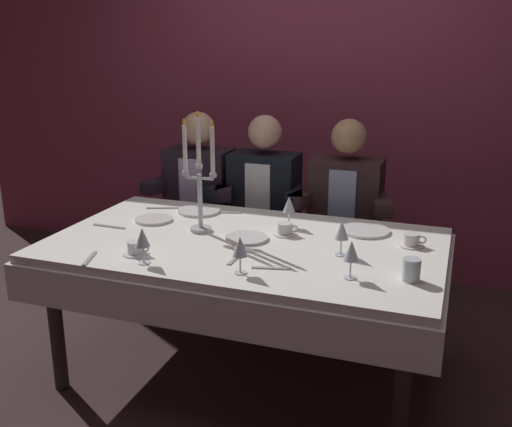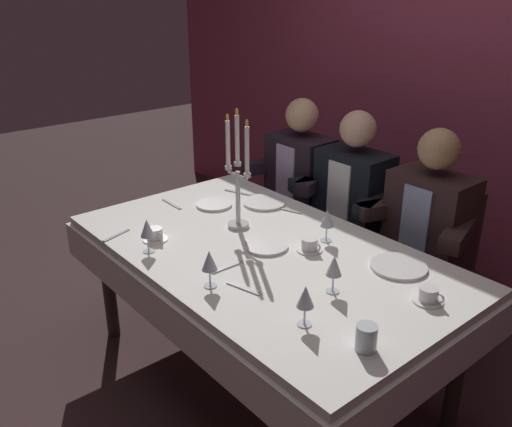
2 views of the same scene
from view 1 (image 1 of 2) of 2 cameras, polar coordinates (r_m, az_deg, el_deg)
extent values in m
plane|color=#3B2828|center=(3.23, -0.98, -15.12)|extent=(12.00, 12.00, 0.00)
cube|color=#8E3850|center=(4.35, 6.80, 11.97)|extent=(6.00, 0.12, 2.70)
cube|color=white|center=(2.91, -1.05, -3.01)|extent=(1.90, 1.10, 0.04)
cube|color=white|center=(2.95, -1.04, -5.02)|extent=(1.94, 1.14, 0.18)
cylinder|color=#2C261F|center=(3.10, -18.70, -10.09)|extent=(0.07, 0.07, 0.70)
cylinder|color=#2C261F|center=(2.53, 13.89, -16.16)|extent=(0.07, 0.07, 0.70)
cylinder|color=#2C261F|center=(3.75, -10.66, -4.74)|extent=(0.07, 0.07, 0.70)
cylinder|color=#2C261F|center=(3.29, 15.55, -8.23)|extent=(0.07, 0.07, 0.70)
cylinder|color=silver|center=(3.06, -5.33, -1.50)|extent=(0.11, 0.11, 0.02)
cylinder|color=silver|center=(3.02, -5.41, 1.20)|extent=(0.02, 0.02, 0.28)
cylinder|color=silver|center=(2.97, -5.50, 4.54)|extent=(0.04, 0.04, 0.02)
cylinder|color=white|center=(2.95, -5.57, 6.92)|extent=(0.02, 0.02, 0.23)
ellipsoid|color=yellow|center=(2.93, -5.64, 9.46)|extent=(0.02, 0.02, 0.03)
cylinder|color=silver|center=(2.97, -4.81, 3.37)|extent=(0.08, 0.01, 0.01)
cylinder|color=silver|center=(2.95, -4.16, 3.69)|extent=(0.04, 0.04, 0.02)
cylinder|color=white|center=(2.93, -4.21, 6.08)|extent=(0.02, 0.02, 0.23)
ellipsoid|color=yellow|center=(2.91, -4.26, 8.64)|extent=(0.02, 0.02, 0.03)
cylinder|color=silver|center=(3.00, -6.12, 3.47)|extent=(0.07, 0.01, 0.01)
cylinder|color=silver|center=(3.01, -6.78, 3.89)|extent=(0.04, 0.04, 0.02)
cylinder|color=white|center=(2.99, -6.86, 6.23)|extent=(0.02, 0.02, 0.23)
ellipsoid|color=yellow|center=(2.97, -6.95, 8.73)|extent=(0.02, 0.02, 0.03)
cylinder|color=white|center=(3.09, 10.47, -1.62)|extent=(0.25, 0.25, 0.01)
cylinder|color=white|center=(3.26, -9.82, -0.57)|extent=(0.20, 0.20, 0.01)
cylinder|color=white|center=(2.92, -0.92, -2.37)|extent=(0.21, 0.21, 0.01)
cylinder|color=white|center=(3.39, -5.50, 0.27)|extent=(0.24, 0.24, 0.01)
cylinder|color=silver|center=(2.52, -1.52, -5.72)|extent=(0.06, 0.06, 0.00)
cylinder|color=silver|center=(2.51, -1.53, -4.89)|extent=(0.01, 0.01, 0.07)
cone|color=silver|center=(2.48, -1.54, -3.17)|extent=(0.07, 0.07, 0.08)
cylinder|color=#E0D172|center=(2.49, -1.54, -3.70)|extent=(0.04, 0.04, 0.03)
cylinder|color=silver|center=(2.50, 9.04, -6.11)|extent=(0.06, 0.06, 0.00)
cylinder|color=silver|center=(2.49, 9.08, -5.27)|extent=(0.01, 0.01, 0.07)
cone|color=silver|center=(2.46, 9.16, -3.54)|extent=(0.07, 0.07, 0.08)
cylinder|color=silver|center=(2.75, 8.14, -3.94)|extent=(0.06, 0.06, 0.00)
cylinder|color=silver|center=(2.74, 8.18, -3.16)|extent=(0.01, 0.01, 0.07)
cone|color=silver|center=(2.71, 8.25, -1.57)|extent=(0.07, 0.07, 0.08)
cylinder|color=maroon|center=(2.72, 8.22, -2.06)|extent=(0.04, 0.04, 0.03)
cylinder|color=silver|center=(2.67, -10.74, -4.67)|extent=(0.06, 0.06, 0.00)
cylinder|color=silver|center=(2.66, -10.78, -3.88)|extent=(0.01, 0.01, 0.07)
cone|color=silver|center=(2.63, -10.88, -2.25)|extent=(0.07, 0.07, 0.08)
cylinder|color=silver|center=(3.13, 3.17, -1.21)|extent=(0.06, 0.06, 0.00)
cylinder|color=silver|center=(3.11, 3.18, -0.52)|extent=(0.01, 0.01, 0.07)
cone|color=silver|center=(3.09, 3.20, 0.90)|extent=(0.07, 0.07, 0.08)
cylinder|color=#E0D172|center=(3.10, 3.20, 0.46)|extent=(0.04, 0.04, 0.03)
cylinder|color=silver|center=(2.51, 14.72, -5.25)|extent=(0.08, 0.08, 0.09)
cylinder|color=white|center=(2.79, -11.47, -3.78)|extent=(0.12, 0.12, 0.01)
cylinder|color=white|center=(2.78, -11.51, -3.19)|extent=(0.08, 0.08, 0.05)
torus|color=white|center=(2.75, -10.62, -3.27)|extent=(0.04, 0.01, 0.04)
cylinder|color=white|center=(2.93, 14.68, -2.97)|extent=(0.12, 0.12, 0.01)
cylinder|color=white|center=(2.92, 14.72, -2.41)|extent=(0.08, 0.08, 0.05)
torus|color=white|center=(2.92, 15.70, -2.46)|extent=(0.04, 0.01, 0.04)
cylinder|color=white|center=(3.00, 2.80, -1.98)|extent=(0.12, 0.12, 0.01)
cylinder|color=white|center=(2.99, 2.81, -1.43)|extent=(0.08, 0.08, 0.05)
torus|color=white|center=(2.97, 3.73, -1.48)|extent=(0.04, 0.01, 0.04)
cube|color=#B7B7BC|center=(3.36, -2.84, 0.09)|extent=(0.17, 0.07, 0.01)
cube|color=#B7B7BC|center=(3.49, -8.96, 0.54)|extent=(0.18, 0.08, 0.01)
cube|color=#B7B7BC|center=(3.21, -13.96, -1.20)|extent=(0.19, 0.02, 0.01)
cube|color=#B7B7BC|center=(2.57, 1.45, -5.27)|extent=(0.17, 0.06, 0.01)
cube|color=#B7B7BC|center=(2.78, -15.73, -4.18)|extent=(0.07, 0.17, 0.01)
cube|color=#B7B7BC|center=(2.68, -1.99, -4.32)|extent=(0.02, 0.17, 0.01)
cylinder|color=#2C261F|center=(4.02, -8.64, -5.29)|extent=(0.04, 0.04, 0.42)
cylinder|color=#2C261F|center=(3.87, -3.90, -6.01)|extent=(0.04, 0.04, 0.42)
cylinder|color=#2C261F|center=(4.31, -6.40, -3.62)|extent=(0.04, 0.04, 0.42)
cylinder|color=#2C261F|center=(4.18, -1.94, -4.22)|extent=(0.04, 0.04, 0.42)
cube|color=#2C261F|center=(4.01, -5.31, -1.70)|extent=(0.42, 0.42, 0.04)
cube|color=#2C261F|center=(4.11, -4.29, 2.27)|extent=(0.38, 0.04, 0.44)
cube|color=black|center=(3.93, -5.42, 2.32)|extent=(0.42, 0.26, 0.54)
cube|color=#B7AAD5|center=(3.80, -6.29, 2.27)|extent=(0.16, 0.01, 0.40)
sphere|color=tan|center=(3.85, -5.59, 8.17)|extent=(0.21, 0.21, 0.21)
cube|color=black|center=(3.93, -8.96, 2.79)|extent=(0.19, 0.34, 0.08)
cube|color=black|center=(3.74, -3.02, 2.28)|extent=(0.19, 0.34, 0.08)
cylinder|color=#2C261F|center=(3.84, -2.64, -6.20)|extent=(0.04, 0.04, 0.42)
cylinder|color=#2C261F|center=(3.72, 2.54, -6.93)|extent=(0.04, 0.04, 0.42)
cylinder|color=#2C261F|center=(4.15, -0.76, -4.38)|extent=(0.04, 0.04, 0.42)
cylinder|color=#2C261F|center=(4.04, 4.05, -4.98)|extent=(0.04, 0.04, 0.42)
cube|color=#2C261F|center=(3.85, 0.81, -2.42)|extent=(0.42, 0.42, 0.04)
cube|color=#2C261F|center=(3.95, 1.72, 1.72)|extent=(0.38, 0.04, 0.44)
cube|color=black|center=(3.77, 0.83, 1.75)|extent=(0.42, 0.26, 0.54)
cube|color=white|center=(3.63, 0.14, 1.69)|extent=(0.16, 0.01, 0.40)
sphere|color=#D8A889|center=(3.68, 0.86, 7.85)|extent=(0.21, 0.21, 0.21)
cube|color=black|center=(3.74, -2.86, 2.26)|extent=(0.19, 0.34, 0.08)
cube|color=black|center=(3.60, 3.64, 1.67)|extent=(0.19, 0.34, 0.08)
cylinder|color=#2C261F|center=(3.68, 4.98, -7.25)|extent=(0.04, 0.04, 0.42)
cylinder|color=#2C261F|center=(3.62, 10.55, -7.94)|extent=(0.04, 0.04, 0.42)
cylinder|color=#2C261F|center=(4.01, 6.31, -5.26)|extent=(0.04, 0.04, 0.42)
cylinder|color=#2C261F|center=(3.95, 11.41, -5.84)|extent=(0.04, 0.04, 0.42)
cube|color=#2C261F|center=(3.73, 8.46, -3.28)|extent=(0.42, 0.42, 0.04)
cube|color=#2C261F|center=(3.83, 9.18, 1.02)|extent=(0.38, 0.04, 0.44)
cube|color=#301F1E|center=(3.64, 8.65, 1.01)|extent=(0.42, 0.26, 0.54)
cube|color=#8A98B8|center=(3.50, 8.24, 0.92)|extent=(0.16, 0.01, 0.40)
sphere|color=tan|center=(3.55, 8.94, 7.32)|extent=(0.21, 0.21, 0.21)
cube|color=#301F1E|center=(3.58, 4.91, 1.55)|extent=(0.19, 0.34, 0.08)
cube|color=#301F1E|center=(3.50, 11.89, 0.89)|extent=(0.19, 0.34, 0.08)
camera|label=2|loc=(1.33, 60.37, 17.60)|focal=38.59mm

